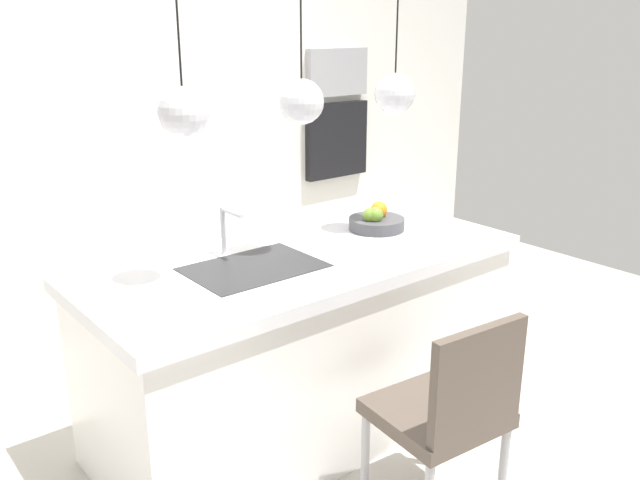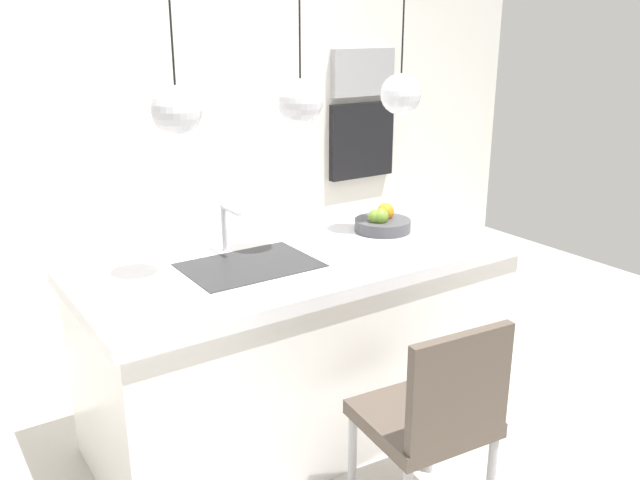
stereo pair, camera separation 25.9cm
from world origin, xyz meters
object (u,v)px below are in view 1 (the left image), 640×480
object	(u,v)px
fruit_bowl	(376,221)
microwave	(336,72)
oven	(336,140)
chair_near	(449,408)

from	to	relation	value
fruit_bowl	microwave	xyz separation A→B (m)	(1.01, 1.50, 0.61)
microwave	oven	xyz separation A→B (m)	(0.00, 0.00, -0.50)
microwave	chair_near	world-z (taller)	microwave
fruit_bowl	chair_near	distance (m)	1.13
microwave	chair_near	distance (m)	3.04
microwave	oven	distance (m)	0.50
chair_near	fruit_bowl	bearing A→B (deg)	62.29
microwave	chair_near	bearing A→B (deg)	-121.59
microwave	oven	world-z (taller)	microwave
fruit_bowl	oven	world-z (taller)	oven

